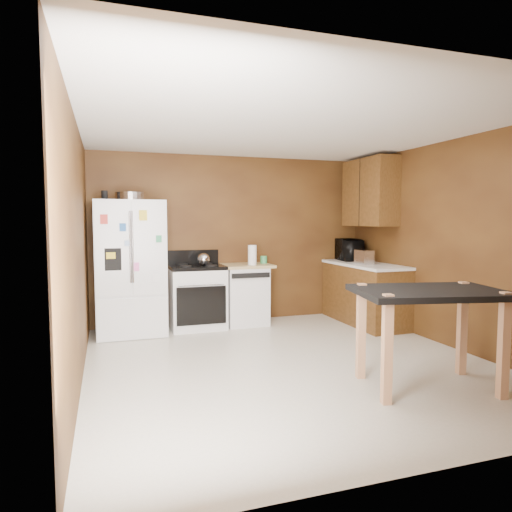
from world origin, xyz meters
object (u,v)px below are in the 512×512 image
pen_cup (105,195)px  gas_range (197,296)px  dishwasher (245,294)px  kettle (204,259)px  island (429,304)px  roasting_pan (132,197)px  refrigerator (130,268)px  green_canister (264,260)px  microwave (349,251)px  paper_towel (252,255)px  toaster (364,257)px

pen_cup → gas_range: pen_cup is taller
dishwasher → kettle: bearing=-171.7°
island → roasting_pan: bearing=129.4°
refrigerator → dishwasher: bearing=3.0°
pen_cup → island: 4.14m
green_canister → refrigerator: refrigerator is taller
kettle → dishwasher: size_ratio=0.20×
dishwasher → island: 3.14m
green_canister → microwave: microwave is taller
roasting_pan → refrigerator: roasting_pan is taller
microwave → dishwasher: size_ratio=0.63×
kettle → refrigerator: 1.00m
microwave → refrigerator: (-3.38, -0.12, -0.15)m
pen_cup → paper_towel: pen_cup is taller
pen_cup → refrigerator: (0.31, 0.05, -0.96)m
toaster → island: (-0.81, -2.42, -0.22)m
microwave → island: bearing=172.2°
kettle → island: bearing=-63.2°
pen_cup → island: pen_cup is taller
roasting_pan → green_canister: roasting_pan is taller
roasting_pan → microwave: 3.44m
roasting_pan → gas_range: (0.87, 0.02, -1.39)m
roasting_pan → kettle: bearing=-2.8°
pen_cup → toaster: (3.59, -0.45, -0.86)m
roasting_pan → paper_towel: (1.67, -0.09, -0.82)m
paper_towel → toaster: bearing=-16.0°
green_canister → dishwasher: (-0.32, -0.06, -0.49)m
toaster → dishwasher: toaster is taller
pen_cup → toaster: size_ratio=0.44×
pen_cup → microwave: 3.78m
roasting_pan → toaster: (3.24, -0.54, -0.85)m
kettle → refrigerator: size_ratio=0.10×
gas_range → dishwasher: bearing=1.9°
pen_cup → dishwasher: pen_cup is taller
pen_cup → microwave: bearing=2.6°
paper_towel → dishwasher: (-0.08, 0.14, -0.58)m
refrigerator → paper_towel: bearing=-1.7°
roasting_pan → refrigerator: bearing=-132.3°
microwave → dishwasher: bearing=99.9°
roasting_pan → pen_cup: 0.35m
microwave → paper_towel: bearing=104.6°
green_canister → microwave: size_ratio=0.20×
paper_towel → island: paper_towel is taller
green_canister → toaster: (1.33, -0.65, 0.06)m
dishwasher → roasting_pan: bearing=-178.4°
paper_towel → dishwasher: paper_towel is taller
toaster → refrigerator: bearing=171.2°
green_canister → refrigerator: bearing=-175.6°
kettle → island: (1.47, -2.92, -0.21)m
pen_cup → microwave: (3.69, 0.17, -0.81)m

